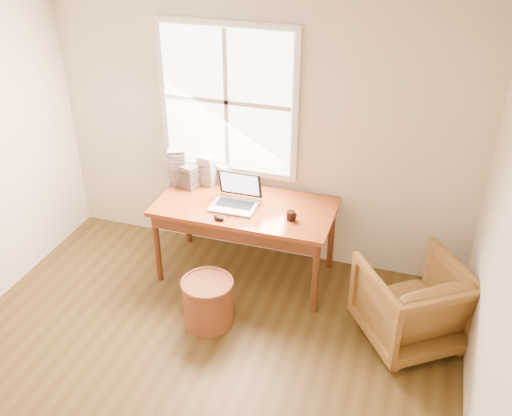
{
  "coord_description": "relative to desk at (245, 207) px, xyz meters",
  "views": [
    {
      "loc": [
        1.44,
        -2.39,
        3.28
      ],
      "look_at": [
        0.15,
        1.65,
        0.83
      ],
      "focal_mm": 40.0,
      "sensor_mm": 36.0,
      "label": 1
    }
  ],
  "objects": [
    {
      "name": "room_shell",
      "position": [
        -0.02,
        -1.64,
        0.59
      ],
      "size": [
        4.04,
        4.54,
        2.64
      ],
      "color": "#4D391A",
      "rests_on": "ground"
    },
    {
      "name": "desk",
      "position": [
        0.0,
        0.0,
        0.0
      ],
      "size": [
        1.6,
        0.8,
        0.04
      ],
      "primitive_type": "cube",
      "color": "brown",
      "rests_on": "room_shell"
    },
    {
      "name": "armchair",
      "position": [
        1.55,
        -0.43,
        -0.38
      ],
      "size": [
        1.06,
        1.07,
        0.71
      ],
      "primitive_type": "imported",
      "rotation": [
        0.0,
        0.0,
        3.75
      ],
      "color": "brown",
      "rests_on": "room_shell"
    },
    {
      "name": "wicker_stool",
      "position": [
        -0.08,
        -0.76,
        -0.52
      ],
      "size": [
        0.53,
        0.53,
        0.42
      ],
      "primitive_type": "cylinder",
      "rotation": [
        0.0,
        0.0,
        0.34
      ],
      "color": "brown",
      "rests_on": "room_shell"
    },
    {
      "name": "laptop",
      "position": [
        -0.08,
        -0.08,
        0.15
      ],
      "size": [
        0.36,
        0.38,
        0.27
      ],
      "primitive_type": null,
      "rotation": [
        0.0,
        0.0,
        0.01
      ],
      "color": "#B4B7BC",
      "rests_on": "desk"
    },
    {
      "name": "mouse",
      "position": [
        -0.13,
        -0.31,
        0.04
      ],
      "size": [
        0.12,
        0.1,
        0.04
      ],
      "primitive_type": "ellipsoid",
      "rotation": [
        0.0,
        0.0,
        -0.34
      ],
      "color": "black",
      "rests_on": "desk"
    },
    {
      "name": "coffee_mug",
      "position": [
        0.45,
        -0.12,
        0.06
      ],
      "size": [
        0.09,
        0.09,
        0.08
      ],
      "primitive_type": "cylinder",
      "rotation": [
        0.0,
        0.0,
        -0.37
      ],
      "color": "black",
      "rests_on": "desk"
    },
    {
      "name": "cd_stack_a",
      "position": [
        -0.47,
        0.28,
        0.16
      ],
      "size": [
        0.16,
        0.14,
        0.29
      ],
      "primitive_type": "cube",
      "rotation": [
        0.0,
        0.0,
        -0.11
      ],
      "color": "silver",
      "rests_on": "desk"
    },
    {
      "name": "cd_stack_b",
      "position": [
        -0.61,
        0.16,
        0.13
      ],
      "size": [
        0.18,
        0.17,
        0.22
      ],
      "primitive_type": "cube",
      "rotation": [
        0.0,
        0.0,
        -0.31
      ],
      "color": "#232428",
      "rests_on": "desk"
    },
    {
      "name": "cd_stack_c",
      "position": [
        -0.75,
        0.21,
        0.19
      ],
      "size": [
        0.2,
        0.19,
        0.35
      ],
      "primitive_type": "cube",
      "rotation": [
        0.0,
        0.0,
        0.42
      ],
      "color": "#ACAAB8",
      "rests_on": "desk"
    },
    {
      "name": "cd_stack_d",
      "position": [
        -0.34,
        0.35,
        0.11
      ],
      "size": [
        0.17,
        0.16,
        0.18
      ],
      "primitive_type": "cube",
      "rotation": [
        0.0,
        0.0,
        -0.26
      ],
      "color": "silver",
      "rests_on": "desk"
    }
  ]
}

